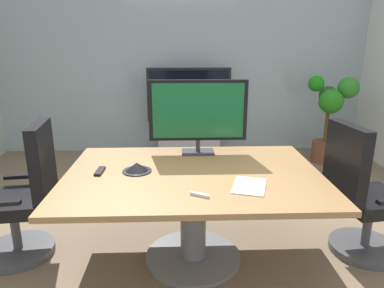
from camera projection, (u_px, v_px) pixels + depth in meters
name	position (u px, v px, depth m)	size (l,w,h in m)	color
ground_plane	(186.00, 262.00, 2.78)	(7.05, 7.05, 0.00)	#7A664C
wall_back_glass_partition	(181.00, 60.00, 5.28)	(5.63, 0.10, 2.80)	#9EB2B7
conference_table	(193.00, 194.00, 2.68)	(1.90, 1.32, 0.73)	olive
office_chair_left	(24.00, 203.00, 2.77)	(0.62, 0.60, 1.09)	#4C4C51
office_chair_right	(360.00, 202.00, 2.79)	(0.62, 0.60, 1.09)	#4C4C51
tv_monitor	(198.00, 113.00, 2.99)	(0.84, 0.18, 0.64)	#333338
wall_display_unit	(189.00, 127.00, 5.21)	(1.20, 0.36, 1.31)	#B7BABC
potted_plant	(330.00, 112.00, 4.85)	(0.66, 0.60, 1.22)	brown
conference_phone	(137.00, 168.00, 2.64)	(0.22, 0.22, 0.07)	black
remote_control	(100.00, 171.00, 2.63)	(0.05, 0.17, 0.02)	black
whiteboard_marker	(200.00, 195.00, 2.23)	(0.13, 0.02, 0.02)	silver
paper_notepad	(249.00, 186.00, 2.38)	(0.21, 0.30, 0.01)	white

